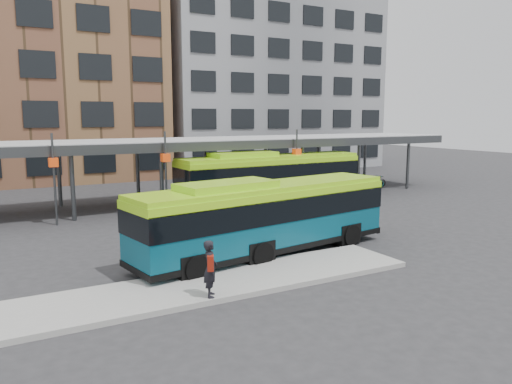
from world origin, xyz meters
name	(u,v)px	position (x,y,z in m)	size (l,w,h in m)	color
ground	(305,245)	(0.00, 0.00, 0.00)	(120.00, 120.00, 0.00)	#28282B
boarding_island	(221,283)	(-5.50, -3.00, 0.09)	(14.00, 3.00, 0.18)	gray
canopy	(193,143)	(-0.06, 12.87, 3.91)	(40.00, 6.53, 4.80)	#999B9E
building_brick	(1,54)	(-10.00, 32.00, 11.00)	(26.00, 14.00, 22.00)	brown
building_grey	(261,77)	(16.00, 32.00, 10.00)	(24.00, 14.00, 20.00)	slate
bus_front	(265,215)	(-2.33, -0.51, 1.66)	(11.81, 4.21, 3.19)	#074457
bus_rear	(270,176)	(4.04, 9.79, 1.80)	(12.61, 3.24, 3.45)	#074457
pedestrian	(210,268)	(-6.41, -4.21, 1.07)	(0.64, 0.76, 1.76)	black
bike_rack	(360,183)	(13.47, 11.95, 0.47)	(6.27, 1.38, 1.02)	slate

